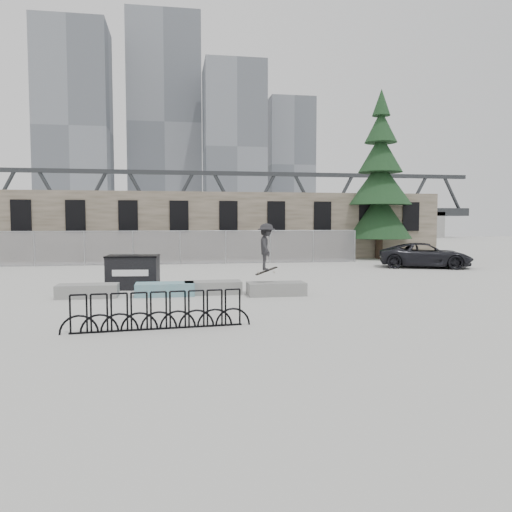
{
  "coord_description": "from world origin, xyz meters",
  "views": [
    {
      "loc": [
        -0.38,
        -17.66,
        2.58
      ],
      "look_at": [
        2.6,
        0.34,
        1.3
      ],
      "focal_mm": 35.0,
      "sensor_mm": 36.0,
      "label": 1
    }
  ],
  "objects_px": {
    "dumpster": "(133,272)",
    "spruce_tree": "(380,186)",
    "planter_far_left": "(88,290)",
    "suv": "(425,255)",
    "planter_center_left": "(165,289)",
    "planter_offset": "(276,288)",
    "skateboarder": "(266,247)",
    "bike_rack": "(159,311)",
    "planter_center_right": "(213,287)"
  },
  "relations": [
    {
      "from": "dumpster",
      "to": "spruce_tree",
      "type": "relative_size",
      "value": 0.18
    },
    {
      "from": "planter_far_left",
      "to": "suv",
      "type": "relative_size",
      "value": 0.4
    },
    {
      "from": "planter_center_left",
      "to": "planter_offset",
      "type": "bearing_deg",
      "value": -7.61
    },
    {
      "from": "planter_center_left",
      "to": "spruce_tree",
      "type": "distance_m",
      "value": 21.27
    },
    {
      "from": "skateboarder",
      "to": "bike_rack",
      "type": "bearing_deg",
      "value": 151.53
    },
    {
      "from": "dumpster",
      "to": "planter_far_left",
      "type": "bearing_deg",
      "value": -118.2
    },
    {
      "from": "planter_offset",
      "to": "spruce_tree",
      "type": "height_order",
      "value": "spruce_tree"
    },
    {
      "from": "spruce_tree",
      "to": "suv",
      "type": "distance_m",
      "value": 7.99
    },
    {
      "from": "planter_center_left",
      "to": "skateboarder",
      "type": "height_order",
      "value": "skateboarder"
    },
    {
      "from": "suv",
      "to": "skateboarder",
      "type": "height_order",
      "value": "skateboarder"
    },
    {
      "from": "planter_center_right",
      "to": "bike_rack",
      "type": "distance_m",
      "value": 5.92
    },
    {
      "from": "dumpster",
      "to": "bike_rack",
      "type": "xyz_separation_m",
      "value": [
        1.17,
        -7.5,
        -0.21
      ]
    },
    {
      "from": "spruce_tree",
      "to": "skateboarder",
      "type": "distance_m",
      "value": 19.12
    },
    {
      "from": "planter_offset",
      "to": "skateboarder",
      "type": "height_order",
      "value": "skateboarder"
    },
    {
      "from": "planter_center_left",
      "to": "dumpster",
      "type": "xyz_separation_m",
      "value": [
        -1.22,
        2.04,
        0.4
      ]
    },
    {
      "from": "planter_center_left",
      "to": "planter_offset",
      "type": "xyz_separation_m",
      "value": [
        3.83,
        -0.51,
        0.0
      ]
    },
    {
      "from": "planter_center_left",
      "to": "suv",
      "type": "xyz_separation_m",
      "value": [
        14.12,
        8.29,
        0.44
      ]
    },
    {
      "from": "planter_offset",
      "to": "suv",
      "type": "relative_size",
      "value": 0.4
    },
    {
      "from": "planter_center_left",
      "to": "planter_center_right",
      "type": "distance_m",
      "value": 1.69
    },
    {
      "from": "planter_center_right",
      "to": "planter_offset",
      "type": "relative_size",
      "value": 1.0
    },
    {
      "from": "planter_far_left",
      "to": "skateboarder",
      "type": "relative_size",
      "value": 1.11
    },
    {
      "from": "planter_center_left",
      "to": "skateboarder",
      "type": "distance_m",
      "value": 3.8
    },
    {
      "from": "planter_center_left",
      "to": "spruce_tree",
      "type": "bearing_deg",
      "value": 46.47
    },
    {
      "from": "planter_center_left",
      "to": "planter_center_right",
      "type": "bearing_deg",
      "value": 6.62
    },
    {
      "from": "planter_center_right",
      "to": "suv",
      "type": "relative_size",
      "value": 0.4
    },
    {
      "from": "bike_rack",
      "to": "suv",
      "type": "height_order",
      "value": "suv"
    },
    {
      "from": "planter_center_right",
      "to": "skateboarder",
      "type": "distance_m",
      "value": 2.4
    },
    {
      "from": "planter_center_right",
      "to": "skateboarder",
      "type": "bearing_deg",
      "value": -18.16
    },
    {
      "from": "planter_center_left",
      "to": "dumpster",
      "type": "relative_size",
      "value": 0.98
    },
    {
      "from": "spruce_tree",
      "to": "skateboarder",
      "type": "xyz_separation_m",
      "value": [
        -10.79,
        -15.44,
        -3.28
      ]
    },
    {
      "from": "planter_far_left",
      "to": "planter_center_right",
      "type": "relative_size",
      "value": 1.0
    },
    {
      "from": "bike_rack",
      "to": "skateboarder",
      "type": "relative_size",
      "value": 2.49
    },
    {
      "from": "planter_center_right",
      "to": "dumpster",
      "type": "height_order",
      "value": "dumpster"
    },
    {
      "from": "planter_center_right",
      "to": "planter_offset",
      "type": "bearing_deg",
      "value": -18.17
    },
    {
      "from": "planter_far_left",
      "to": "spruce_tree",
      "type": "bearing_deg",
      "value": 41.68
    },
    {
      "from": "suv",
      "to": "bike_rack",
      "type": "bearing_deg",
      "value": 155.3
    },
    {
      "from": "planter_center_right",
      "to": "bike_rack",
      "type": "xyz_separation_m",
      "value": [
        -1.73,
        -5.65,
        0.19
      ]
    },
    {
      "from": "planter_center_right",
      "to": "dumpster",
      "type": "xyz_separation_m",
      "value": [
        -2.9,
        1.84,
        0.4
      ]
    },
    {
      "from": "planter_center_right",
      "to": "dumpster",
      "type": "relative_size",
      "value": 0.98
    },
    {
      "from": "planter_center_right",
      "to": "spruce_tree",
      "type": "xyz_separation_m",
      "value": [
        12.61,
        14.84,
        4.72
      ]
    },
    {
      "from": "planter_far_left",
      "to": "spruce_tree",
      "type": "xyz_separation_m",
      "value": [
        16.86,
        15.01,
        4.72
      ]
    },
    {
      "from": "bike_rack",
      "to": "planter_center_left",
      "type": "bearing_deg",
      "value": 89.41
    },
    {
      "from": "planter_far_left",
      "to": "skateboarder",
      "type": "height_order",
      "value": "skateboarder"
    },
    {
      "from": "bike_rack",
      "to": "spruce_tree",
      "type": "bearing_deg",
      "value": 55.02
    },
    {
      "from": "planter_far_left",
      "to": "dumpster",
      "type": "bearing_deg",
      "value": 56.2
    },
    {
      "from": "dumpster",
      "to": "bike_rack",
      "type": "relative_size",
      "value": 0.46
    },
    {
      "from": "suv",
      "to": "skateboarder",
      "type": "bearing_deg",
      "value": 150.47
    },
    {
      "from": "planter_far_left",
      "to": "planter_center_left",
      "type": "relative_size",
      "value": 1.0
    },
    {
      "from": "planter_center_right",
      "to": "bike_rack",
      "type": "height_order",
      "value": "bike_rack"
    },
    {
      "from": "skateboarder",
      "to": "dumpster",
      "type": "bearing_deg",
      "value": 69.28
    }
  ]
}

